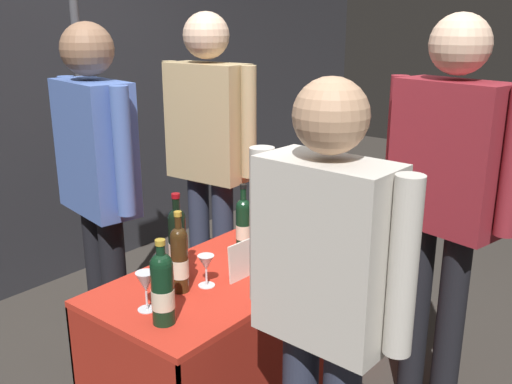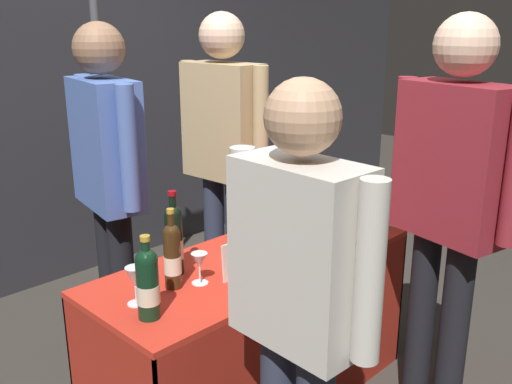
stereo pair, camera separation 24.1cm
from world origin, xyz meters
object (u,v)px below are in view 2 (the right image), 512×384
wine_glass_mid (352,213)px  featured_wine_bottle (303,232)px  display_bottle_0 (174,239)px  booth_signpost (102,111)px  flower_vase (265,234)px  taster_foreground_right (451,190)px  tasting_table (256,305)px  vendor_presenter (224,143)px  wine_glass_near_vendor (135,278)px  wine_glass_near_taster (199,262)px

wine_glass_mid → featured_wine_bottle: bearing=-171.5°
display_bottle_0 → booth_signpost: size_ratio=0.17×
wine_glass_mid → flower_vase: size_ratio=0.34×
display_bottle_0 → taster_foreground_right: 1.13m
tasting_table → booth_signpost: size_ratio=0.73×
tasting_table → booth_signpost: bearing=92.3°
featured_wine_bottle → vendor_presenter: vendor_presenter is taller
taster_foreground_right → featured_wine_bottle: bearing=51.5°
wine_glass_mid → tasting_table: bearing=168.6°
wine_glass_mid → taster_foreground_right: size_ratio=0.08×
display_bottle_0 → wine_glass_mid: (0.90, -0.23, -0.05)m
display_bottle_0 → featured_wine_bottle: bearing=-34.0°
featured_wine_bottle → vendor_presenter: (0.32, 0.85, 0.21)m
wine_glass_near_vendor → flower_vase: size_ratio=0.38×
display_bottle_0 → vendor_presenter: bearing=35.4°
taster_foreground_right → wine_glass_near_taster: bearing=65.2°
display_bottle_0 → wine_glass_near_taster: display_bottle_0 is taller
wine_glass_mid → booth_signpost: (-0.60, 1.24, 0.43)m
vendor_presenter → booth_signpost: bearing=-137.9°
taster_foreground_right → wine_glass_mid: bearing=3.4°
wine_glass_mid → wine_glass_near_taster: wine_glass_mid is taller
display_bottle_0 → vendor_presenter: 0.97m
flower_vase → booth_signpost: (-0.02, 1.21, 0.39)m
featured_wine_bottle → taster_foreground_right: 0.62m
tasting_table → wine_glass_near_taster: size_ratio=11.93×
wine_glass_near_taster → booth_signpost: size_ratio=0.06×
wine_glass_mid → vendor_presenter: 0.83m
flower_vase → taster_foreground_right: (0.50, -0.56, 0.20)m
wine_glass_mid → flower_vase: 0.58m
featured_wine_bottle → flower_vase: bearing=141.6°
featured_wine_bottle → wine_glass_near_taster: bearing=160.2°
tasting_table → featured_wine_bottle: bearing=-61.0°
display_bottle_0 → taster_foreground_right: taster_foreground_right is taller
display_bottle_0 → wine_glass_near_vendor: 0.29m
vendor_presenter → flower_vase: bearing=-34.3°
tasting_table → vendor_presenter: 0.98m
taster_foreground_right → booth_signpost: (-0.52, 1.77, 0.19)m
display_bottle_0 → wine_glass_near_vendor: display_bottle_0 is taller
wine_glass_near_taster → taster_foreground_right: bearing=-37.2°
tasting_table → display_bottle_0: (-0.35, 0.12, 0.39)m
booth_signpost → vendor_presenter: bearing=-44.5°
tasting_table → featured_wine_bottle: (0.10, -0.18, 0.37)m
wine_glass_near_vendor → booth_signpost: (0.57, 1.12, 0.42)m
flower_vase → vendor_presenter: 0.90m
vendor_presenter → booth_signpost: 0.68m
display_bottle_0 → wine_glass_mid: size_ratio=2.67×
vendor_presenter → booth_signpost: booth_signpost is taller
wine_glass_near_vendor → wine_glass_mid: 1.17m
wine_glass_near_taster → vendor_presenter: size_ratio=0.07×
flower_vase → booth_signpost: bearing=90.9°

